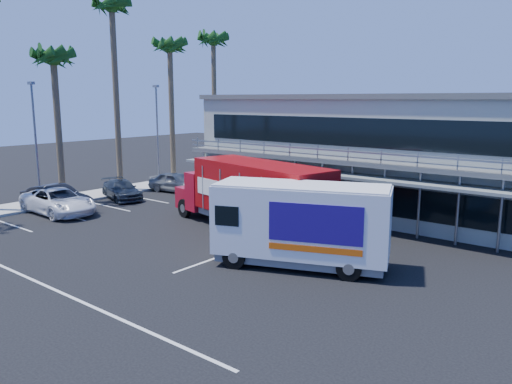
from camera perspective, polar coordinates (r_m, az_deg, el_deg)
The scene contains 15 objects.
ground at distance 23.62m, azimuth -9.08°, elevation -6.83°, with size 120.00×120.00×0.00m, color black.
building at distance 33.14m, azimuth 14.06°, elevation 4.45°, with size 22.40×12.00×7.30m.
curb_strip at distance 38.77m, azimuth -17.39°, elevation -0.21°, with size 3.00×32.00×0.16m, color #A5A399.
palm_c at distance 36.56m, azimuth -22.12°, elevation 13.27°, with size 2.80×2.80×10.75m.
palm_d at distance 39.87m, azimuth -16.11°, elevation 18.53°, with size 2.80×2.80×14.75m.
palm_e at distance 42.32m, azimuth -9.81°, elevation 15.25°, with size 2.80×2.80×12.25m.
palm_f at distance 46.50m, azimuth -4.89°, elevation 16.04°, with size 2.80×2.80×13.25m.
light_pole_near at distance 35.02m, azimuth -23.88°, elevation 5.57°, with size 0.50×0.25×8.09m.
light_pole_far at distance 40.57m, azimuth -11.20°, elevation 6.83°, with size 0.50×0.25×8.09m.
red_truck at distance 26.56m, azimuth -0.52°, elevation -0.15°, with size 11.45×4.90×3.76m.
white_van at distance 21.02m, azimuth 5.15°, elevation -3.59°, with size 7.66×4.98×3.54m.
parked_car_b at distance 34.09m, azimuth -21.81°, elevation -0.66°, with size 1.74×4.98×1.64m, color black.
parked_car_c at distance 33.19m, azimuth -21.70°, elevation -0.99°, with size 2.62×5.67×1.58m, color white.
parked_car_d at distance 36.71m, azimuth -15.11°, elevation 0.25°, with size 1.86×4.58×1.33m, color #292F37.
parked_car_e at distance 38.59m, azimuth -9.14°, elevation 1.12°, with size 1.80×4.47×1.52m, color slate.
Camera 1 is at (16.86, -14.97, 7.01)m, focal length 35.00 mm.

